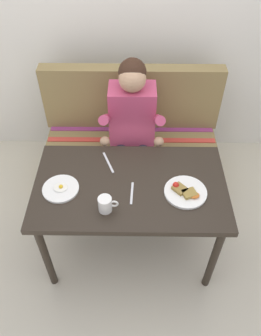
{
  "coord_description": "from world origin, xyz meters",
  "views": [
    {
      "loc": [
        0.02,
        -1.38,
        2.3
      ],
      "look_at": [
        0.0,
        0.15,
        0.72
      ],
      "focal_mm": 35.99,
      "sensor_mm": 36.0,
      "label": 1
    }
  ],
  "objects_px": {
    "plate_breakfast": "(185,192)",
    "plate_eggs": "(61,189)",
    "knife": "(108,162)",
    "couch": "(131,148)",
    "fork": "(132,193)",
    "coffee_mug": "(105,204)",
    "table": "(130,193)",
    "person": "(132,123)"
  },
  "relations": [
    {
      "from": "plate_breakfast",
      "to": "person",
      "type": "bearing_deg",
      "value": 116.51
    },
    {
      "from": "fork",
      "to": "knife",
      "type": "height_order",
      "value": "same"
    },
    {
      "from": "couch",
      "to": "fork",
      "type": "distance_m",
      "value": 0.93
    },
    {
      "from": "table",
      "to": "plate_breakfast",
      "type": "relative_size",
      "value": 4.63
    },
    {
      "from": "table",
      "to": "coffee_mug",
      "type": "distance_m",
      "value": 0.28
    },
    {
      "from": "table",
      "to": "person",
      "type": "relative_size",
      "value": 0.99
    },
    {
      "from": "plate_breakfast",
      "to": "coffee_mug",
      "type": "xyz_separation_m",
      "value": [
        -0.47,
        -0.13,
        0.04
      ]
    },
    {
      "from": "coffee_mug",
      "to": "knife",
      "type": "xyz_separation_m",
      "value": [
        -0.01,
        0.38,
        -0.05
      ]
    },
    {
      "from": "plate_eggs",
      "to": "coffee_mug",
      "type": "height_order",
      "value": "coffee_mug"
    },
    {
      "from": "coffee_mug",
      "to": "fork",
      "type": "relative_size",
      "value": 0.69
    },
    {
      "from": "couch",
      "to": "table",
      "type": "bearing_deg",
      "value": -90.0
    },
    {
      "from": "coffee_mug",
      "to": "knife",
      "type": "relative_size",
      "value": 0.59
    },
    {
      "from": "table",
      "to": "coffee_mug",
      "type": "xyz_separation_m",
      "value": [
        -0.14,
        -0.2,
        0.13
      ]
    },
    {
      "from": "fork",
      "to": "knife",
      "type": "bearing_deg",
      "value": 124.12
    },
    {
      "from": "coffee_mug",
      "to": "person",
      "type": "bearing_deg",
      "value": 79.6
    },
    {
      "from": "table",
      "to": "plate_eggs",
      "type": "xyz_separation_m",
      "value": [
        -0.42,
        -0.05,
        0.09
      ]
    },
    {
      "from": "table",
      "to": "fork",
      "type": "xyz_separation_m",
      "value": [
        0.01,
        -0.07,
        0.08
      ]
    },
    {
      "from": "couch",
      "to": "fork",
      "type": "xyz_separation_m",
      "value": [
        0.01,
        -0.84,
        0.4
      ]
    },
    {
      "from": "plate_breakfast",
      "to": "plate_eggs",
      "type": "relative_size",
      "value": 1.16
    },
    {
      "from": "fork",
      "to": "knife",
      "type": "xyz_separation_m",
      "value": [
        -0.16,
        0.26,
        0.0
      ]
    },
    {
      "from": "table",
      "to": "plate_breakfast",
      "type": "xyz_separation_m",
      "value": [
        0.33,
        -0.07,
        0.09
      ]
    },
    {
      "from": "knife",
      "to": "plate_breakfast",
      "type": "bearing_deg",
      "value": -49.81
    },
    {
      "from": "person",
      "to": "knife",
      "type": "height_order",
      "value": "person"
    },
    {
      "from": "plate_eggs",
      "to": "fork",
      "type": "height_order",
      "value": "plate_eggs"
    },
    {
      "from": "coffee_mug",
      "to": "plate_breakfast",
      "type": "bearing_deg",
      "value": 15.41
    },
    {
      "from": "plate_eggs",
      "to": "coffee_mug",
      "type": "relative_size",
      "value": 1.9
    },
    {
      "from": "plate_eggs",
      "to": "fork",
      "type": "distance_m",
      "value": 0.44
    },
    {
      "from": "person",
      "to": "plate_breakfast",
      "type": "distance_m",
      "value": 0.73
    },
    {
      "from": "table",
      "to": "coffee_mug",
      "type": "height_order",
      "value": "coffee_mug"
    },
    {
      "from": "coffee_mug",
      "to": "table",
      "type": "bearing_deg",
      "value": 54.92
    },
    {
      "from": "plate_eggs",
      "to": "table",
      "type": "bearing_deg",
      "value": 6.47
    },
    {
      "from": "person",
      "to": "coffee_mug",
      "type": "distance_m",
      "value": 0.8
    },
    {
      "from": "plate_eggs",
      "to": "knife",
      "type": "xyz_separation_m",
      "value": [
        0.28,
        0.24,
        -0.01
      ]
    },
    {
      "from": "plate_breakfast",
      "to": "plate_eggs",
      "type": "height_order",
      "value": "plate_breakfast"
    },
    {
      "from": "plate_breakfast",
      "to": "fork",
      "type": "bearing_deg",
      "value": -178.96
    },
    {
      "from": "plate_breakfast",
      "to": "knife",
      "type": "relative_size",
      "value": 1.3
    },
    {
      "from": "plate_breakfast",
      "to": "fork",
      "type": "relative_size",
      "value": 1.52
    },
    {
      "from": "fork",
      "to": "knife",
      "type": "distance_m",
      "value": 0.3
    },
    {
      "from": "table",
      "to": "knife",
      "type": "height_order",
      "value": "knife"
    },
    {
      "from": "plate_breakfast",
      "to": "couch",
      "type": "bearing_deg",
      "value": 111.86
    },
    {
      "from": "plate_breakfast",
      "to": "plate_eggs",
      "type": "xyz_separation_m",
      "value": [
        -0.76,
        0.02,
        -0.0
      ]
    },
    {
      "from": "couch",
      "to": "fork",
      "type": "bearing_deg",
      "value": -89.23
    }
  ]
}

